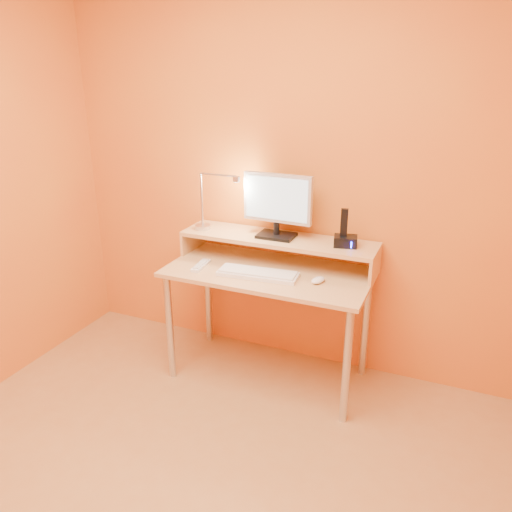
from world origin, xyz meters
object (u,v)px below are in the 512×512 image
at_px(monitor_panel, 277,198).
at_px(lamp_base, 203,227).
at_px(phone_dock, 345,241).
at_px(keyboard, 258,274).
at_px(mouse, 318,280).
at_px(remote_control, 201,266).

relative_size(monitor_panel, lamp_base, 4.25).
relative_size(phone_dock, keyboard, 0.28).
bearing_deg(phone_dock, lamp_base, 169.40).
bearing_deg(mouse, phone_dock, 87.33).
bearing_deg(lamp_base, mouse, -12.63).
xyz_separation_m(mouse, remote_control, (-0.71, -0.05, -0.01)).
distance_m(keyboard, mouse, 0.35).
relative_size(phone_dock, mouse, 1.33).
height_order(phone_dock, keyboard, phone_dock).
distance_m(phone_dock, remote_control, 0.87).
bearing_deg(phone_dock, keyboard, -162.43).
xyz_separation_m(phone_dock, remote_control, (-0.81, -0.26, -0.18)).
height_order(monitor_panel, remote_control, monitor_panel).
relative_size(lamp_base, mouse, 1.02).
xyz_separation_m(monitor_panel, phone_dock, (0.42, -0.01, -0.21)).
xyz_separation_m(lamp_base, phone_dock, (0.91, 0.03, 0.02)).
bearing_deg(monitor_panel, phone_dock, 0.90).
relative_size(lamp_base, phone_dock, 0.77).
bearing_deg(mouse, lamp_base, -171.88).
bearing_deg(monitor_panel, mouse, -31.81).
bearing_deg(monitor_panel, remote_control, -142.67).
relative_size(phone_dock, remote_control, 0.69).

